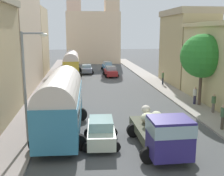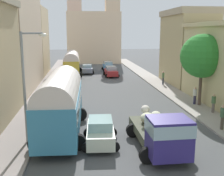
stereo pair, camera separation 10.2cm
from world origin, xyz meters
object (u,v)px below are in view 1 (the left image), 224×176
Objects in this scene: car_0 at (111,71)px; pedestrian_3 at (223,116)px; parked_bus_0 at (61,101)px; car_2 at (101,132)px; pedestrian_2 at (214,103)px; pedestrian_4 at (163,77)px; car_1 at (108,66)px; car_3 at (87,69)px; cargo_truck_0 at (162,132)px; streetlamp_near at (27,80)px; parked_bus_1 at (71,62)px; pedestrian_1 at (195,95)px.

pedestrian_3 reaches higher than car_0.
parked_bus_0 is 11.23m from pedestrian_3.
car_0 is 26.70m from car_2.
pedestrian_2 is (9.97, 5.30, 0.18)m from car_2.
pedestrian_3 is 16.95m from pedestrian_4.
pedestrian_4 is (9.49, 18.20, 0.29)m from car_2.
car_1 reaches higher than car_3.
car_2 is 20.53m from pedestrian_4.
cargo_truck_0 is at bearing -90.78° from car_1.
car_1 is 31.89m from pedestrian_3.
car_2 is at bearing -7.27° from streetlamp_near.
pedestrian_2 is 15.38m from streetlamp_near.
car_0 is 2.52× the size of pedestrian_2.
car_3 is 0.55× the size of streetlamp_near.
car_1 reaches higher than car_2.
parked_bus_1 is 6.38m from car_0.
pedestrian_4 is at bearing -54.53° from car_0.
streetlamp_near is (-14.31, -4.74, 3.06)m from pedestrian_2.
parked_bus_0 is 1.43× the size of cargo_truck_0.
streetlamp_near is at bearing -176.82° from pedestrian_3.
pedestrian_4 is at bearing 90.34° from pedestrian_1.
parked_bus_1 is 27.98m from car_2.
car_3 is 30.13m from streetlamp_near.
parked_bus_0 is 2.97m from streetlamp_near.
car_1 is 1.09× the size of car_3.
pedestrian_4 is at bearing -68.68° from car_1.
pedestrian_1 is 6.97m from pedestrian_3.
parked_bus_1 is 23.07m from pedestrian_1.
pedestrian_1 is at bearing -66.51° from car_3.
pedestrian_3 is 1.00× the size of pedestrian_4.
pedestrian_2 is (6.17, -27.50, 0.17)m from car_1.
parked_bus_0 reaches higher than pedestrian_3.
pedestrian_1 is at bearing 98.22° from pedestrian_2.
parked_bus_1 is 2.10× the size of car_0.
pedestrian_4 is (9.50, -11.98, 0.35)m from car_3.
parked_bus_0 is 5.27× the size of pedestrian_2.
cargo_truck_0 is at bearing -133.35° from pedestrian_2.
pedestrian_1 is 0.94× the size of pedestrian_4.
parked_bus_0 reaches higher than pedestrian_2.
streetlamp_near reaches higher than car_2.
car_1 is at bearing 103.16° from pedestrian_1.
car_0 is 2.32× the size of pedestrian_4.
pedestrian_2 is (12.44, -22.55, -1.13)m from parked_bus_1.
cargo_truck_0 is 1.46× the size of car_0.
pedestrian_4 is at bearing -38.86° from parked_bus_1.
parked_bus_0 is at bearing -153.18° from pedestrian_1.
parked_bus_1 reaches higher than car_3.
pedestrian_1 is 2.92m from pedestrian_2.
car_1 is (6.27, 4.95, -1.30)m from parked_bus_1.
car_3 is 2.18× the size of pedestrian_2.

